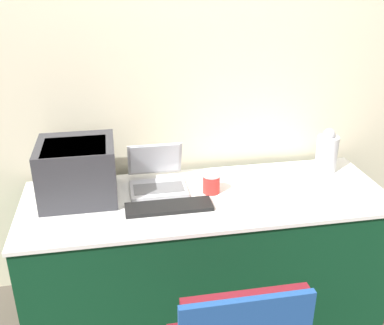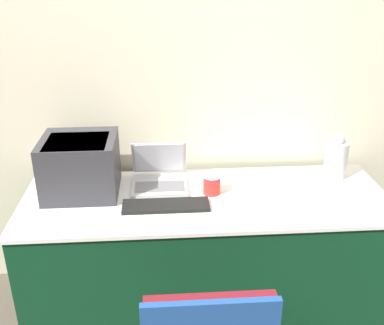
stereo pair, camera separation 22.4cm
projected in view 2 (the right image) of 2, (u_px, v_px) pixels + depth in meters
name	position (u px, v px, depth m)	size (l,w,h in m)	color
wall_back	(200.00, 66.00, 2.43)	(8.00, 0.05, 2.60)	beige
table	(205.00, 255.00, 2.44)	(1.87, 0.67, 0.72)	#0C381E
printer	(80.00, 164.00, 2.28)	(0.37, 0.34, 0.30)	#333338
laptop_left	(160.00, 176.00, 2.40)	(0.29, 0.30, 0.22)	#B7B7BC
external_keyboard	(166.00, 206.00, 2.19)	(0.42, 0.13, 0.02)	black
coffee_cup	(212.00, 184.00, 2.31)	(0.09, 0.09, 0.10)	red
metal_pitcher	(336.00, 158.00, 2.46)	(0.12, 0.12, 0.25)	silver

